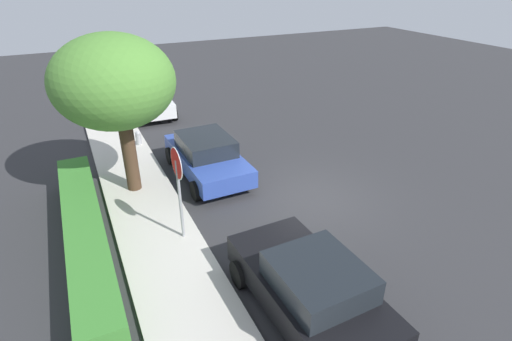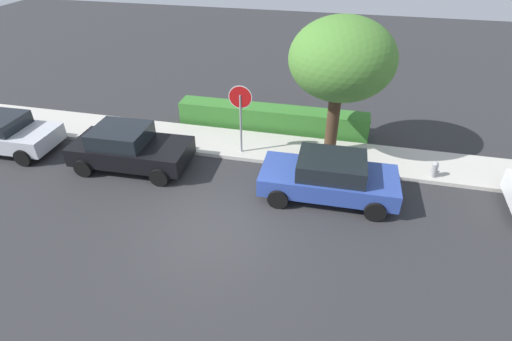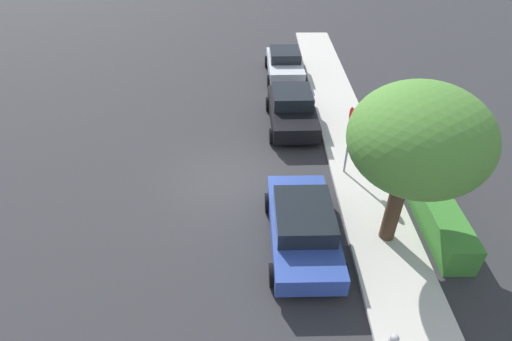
{
  "view_description": "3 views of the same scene",
  "coord_description": "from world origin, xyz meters",
  "px_view_note": "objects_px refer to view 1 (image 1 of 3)",
  "views": [
    {
      "loc": [
        -9.11,
        6.35,
        6.67
      ],
      "look_at": [
        0.93,
        1.52,
        0.91
      ],
      "focal_mm": 28.0,
      "sensor_mm": 36.0,
      "label": 1
    },
    {
      "loc": [
        3.12,
        -8.22,
        7.81
      ],
      "look_at": [
        0.79,
        1.83,
        1.03
      ],
      "focal_mm": 28.0,
      "sensor_mm": 36.0,
      "label": 2
    },
    {
      "loc": [
        11.29,
        1.04,
        8.98
      ],
      "look_at": [
        0.51,
        1.08,
        0.85
      ],
      "focal_mm": 28.0,
      "sensor_mm": 36.0,
      "label": 3
    }
  ],
  "objects_px": {
    "parked_car_blue": "(207,155)",
    "parked_car_black": "(310,287)",
    "parked_car_white": "(149,101)",
    "fire_hydrant": "(139,139)",
    "stop_sign": "(178,178)",
    "street_tree_near_corner": "(114,83)"
  },
  "relations": [
    {
      "from": "parked_car_white",
      "to": "fire_hydrant",
      "type": "relative_size",
      "value": 5.43
    },
    {
      "from": "parked_car_blue",
      "to": "street_tree_near_corner",
      "type": "height_order",
      "value": "street_tree_near_corner"
    },
    {
      "from": "parked_car_blue",
      "to": "parked_car_black",
      "type": "bearing_deg",
      "value": 178.22
    },
    {
      "from": "stop_sign",
      "to": "parked_car_blue",
      "type": "relative_size",
      "value": 0.64
    },
    {
      "from": "parked_car_black",
      "to": "street_tree_near_corner",
      "type": "distance_m",
      "value": 7.92
    },
    {
      "from": "street_tree_near_corner",
      "to": "stop_sign",
      "type": "bearing_deg",
      "value": -166.22
    },
    {
      "from": "stop_sign",
      "to": "parked_car_black",
      "type": "xyz_separation_m",
      "value": [
        -3.65,
        -1.66,
        -1.16
      ]
    },
    {
      "from": "street_tree_near_corner",
      "to": "fire_hydrant",
      "type": "relative_size",
      "value": 7.05
    },
    {
      "from": "parked_car_black",
      "to": "fire_hydrant",
      "type": "distance_m",
      "value": 10.58
    },
    {
      "from": "stop_sign",
      "to": "street_tree_near_corner",
      "type": "height_order",
      "value": "street_tree_near_corner"
    },
    {
      "from": "stop_sign",
      "to": "fire_hydrant",
      "type": "height_order",
      "value": "stop_sign"
    },
    {
      "from": "stop_sign",
      "to": "parked_car_white",
      "type": "xyz_separation_m",
      "value": [
        10.65,
        -1.44,
        -1.19
      ]
    },
    {
      "from": "parked_car_white",
      "to": "parked_car_black",
      "type": "bearing_deg",
      "value": -179.14
    },
    {
      "from": "street_tree_near_corner",
      "to": "fire_hydrant",
      "type": "distance_m",
      "value": 4.89
    },
    {
      "from": "parked_car_white",
      "to": "stop_sign",
      "type": "bearing_deg",
      "value": 172.28
    },
    {
      "from": "fire_hydrant",
      "to": "street_tree_near_corner",
      "type": "bearing_deg",
      "value": 164.78
    },
    {
      "from": "stop_sign",
      "to": "fire_hydrant",
      "type": "xyz_separation_m",
      "value": [
        6.81,
        -0.14,
        -1.55
      ]
    },
    {
      "from": "parked_car_black",
      "to": "fire_hydrant",
      "type": "xyz_separation_m",
      "value": [
        10.46,
        1.51,
        -0.39
      ]
    },
    {
      "from": "parked_car_blue",
      "to": "street_tree_near_corner",
      "type": "xyz_separation_m",
      "value": [
        -0.07,
        2.69,
        2.89
      ]
    },
    {
      "from": "parked_car_blue",
      "to": "fire_hydrant",
      "type": "height_order",
      "value": "parked_car_blue"
    },
    {
      "from": "stop_sign",
      "to": "street_tree_near_corner",
      "type": "relative_size",
      "value": 0.55
    },
    {
      "from": "parked_car_blue",
      "to": "parked_car_white",
      "type": "xyz_separation_m",
      "value": [
        7.28,
        0.43,
        -0.02
      ]
    }
  ]
}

